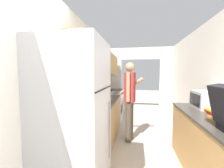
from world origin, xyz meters
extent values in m
cube|color=white|center=(-1.22, 1.74, 1.25)|extent=(0.06, 7.08, 2.50)
cube|color=#B2844C|center=(-1.03, 2.77, 1.79)|extent=(0.32, 3.48, 0.63)
cube|color=white|center=(1.22, 1.74, 1.25)|extent=(0.06, 7.08, 2.50)
cube|color=white|center=(-1.06, 4.71, 1.02)|extent=(0.65, 0.06, 2.05)
cube|color=white|center=(1.06, 4.71, 1.02)|extent=(0.65, 0.06, 2.05)
cube|color=white|center=(0.00, 4.71, 2.27)|extent=(2.77, 0.06, 0.45)
cube|color=#B2844C|center=(-0.89, 1.97, 0.44)|extent=(0.60, 1.89, 0.87)
cube|color=#3D3833|center=(-0.89, 1.96, 0.89)|extent=(0.62, 1.90, 0.03)
cube|color=#B2844C|center=(-0.89, 4.10, 0.44)|extent=(0.60, 0.82, 0.87)
cube|color=#3D3833|center=(-0.89, 4.11, 0.89)|extent=(0.62, 0.83, 0.03)
cube|color=#9EA3A8|center=(-0.89, 2.25, 0.91)|extent=(0.42, 0.44, 0.00)
cube|color=#B2844C|center=(0.89, 1.10, 0.44)|extent=(0.60, 2.03, 0.87)
cube|color=#3D3833|center=(0.89, 1.10, 0.89)|extent=(0.62, 2.06, 0.03)
cube|color=#B7B7BC|center=(-0.84, 0.64, 0.92)|extent=(0.70, 0.72, 1.84)
cube|color=black|center=(-0.48, 0.64, 1.33)|extent=(0.01, 0.69, 0.01)
cylinder|color=#99999E|center=(-0.47, 0.87, 0.77)|extent=(0.02, 0.02, 0.74)
cube|color=#B7B7BC|center=(-0.88, 3.30, 0.45)|extent=(0.62, 0.78, 0.91)
cube|color=black|center=(-0.56, 3.30, 0.45)|extent=(0.01, 0.53, 0.27)
cylinder|color=#B7B7BC|center=(-0.54, 3.30, 0.68)|extent=(0.02, 0.62, 0.02)
cube|color=#B7B7BC|center=(-1.17, 3.30, 0.98)|extent=(0.04, 0.78, 0.14)
cylinder|color=#232328|center=(-0.75, 3.13, 0.90)|extent=(0.16, 0.16, 0.01)
cylinder|color=#232328|center=(-0.75, 3.47, 0.90)|extent=(0.16, 0.16, 0.01)
cylinder|color=#232328|center=(-1.00, 3.13, 0.90)|extent=(0.16, 0.16, 0.01)
cylinder|color=#232328|center=(-1.00, 3.47, 0.90)|extent=(0.16, 0.16, 0.01)
cylinder|color=#4C4238|center=(-0.31, 2.16, 0.43)|extent=(0.15, 0.15, 0.87)
cylinder|color=#4C4238|center=(-0.27, 2.33, 0.43)|extent=(0.15, 0.15, 0.87)
cube|color=maroon|center=(-0.29, 2.25, 1.19)|extent=(0.25, 0.25, 0.65)
cylinder|color=tan|center=(-0.32, 2.10, 1.21)|extent=(0.10, 0.10, 0.62)
cylinder|color=tan|center=(-0.26, 2.39, 1.21)|extent=(0.56, 0.19, 0.42)
sphere|color=tan|center=(-0.29, 2.25, 1.63)|extent=(0.20, 0.20, 0.20)
cube|color=#B7B7BC|center=(1.00, 1.73, 1.05)|extent=(0.34, 0.46, 0.29)
cube|color=black|center=(0.83, 1.68, 1.05)|extent=(0.01, 0.28, 0.20)
cube|color=#38383D|center=(0.83, 1.88, 1.05)|extent=(0.01, 0.09, 0.21)
cube|color=gold|center=(0.88, 1.17, 0.92)|extent=(0.20, 0.26, 0.03)
cube|color=red|center=(0.90, 1.16, 0.95)|extent=(0.20, 0.30, 0.02)
cube|color=red|center=(0.89, 1.18, 0.98)|extent=(0.20, 0.28, 0.03)
cube|color=gold|center=(0.88, 1.18, 1.01)|extent=(0.20, 0.24, 0.03)
cube|color=#B7B7BC|center=(-0.97, 3.96, 0.91)|extent=(0.08, 0.21, 0.00)
cube|color=black|center=(-0.97, 3.80, 0.92)|extent=(0.04, 0.11, 0.02)
camera|label=1|loc=(-0.16, -0.77, 1.48)|focal=22.00mm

